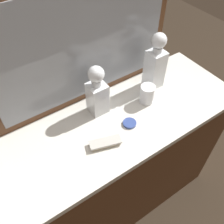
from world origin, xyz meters
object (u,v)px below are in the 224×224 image
Objects in this scene: crystal_decanter_center at (97,94)px; silver_brush_right at (105,143)px; porcelain_dish at (130,123)px; crystal_tumbler_far_left at (147,95)px; crystal_decanter_far_left at (155,66)px.

crystal_decanter_center is 0.24m from silver_brush_right.
silver_brush_right is at bearing -167.90° from porcelain_dish.
crystal_decanter_center is at bearing 159.98° from crystal_tumbler_far_left.
crystal_decanter_far_left is 0.51m from silver_brush_right.
crystal_decanter_center is 4.09× the size of porcelain_dish.
crystal_decanter_center is at bearing 114.46° from porcelain_dish.
crystal_decanter_far_left is 2.09× the size of silver_brush_right.
crystal_decanter_far_left is at bearing 23.85° from silver_brush_right.
silver_brush_right is 0.17m from porcelain_dish.
crystal_decanter_center is at bearing 179.30° from crystal_decanter_far_left.
silver_brush_right is at bearing -161.37° from crystal_tumbler_far_left.
crystal_decanter_far_left reaches higher than crystal_tumbler_far_left.
silver_brush_right is (-0.09, -0.20, -0.10)m from crystal_decanter_center.
crystal_tumbler_far_left reaches higher than porcelain_dish.
crystal_tumbler_far_left is (0.25, -0.09, -0.06)m from crystal_decanter_center.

